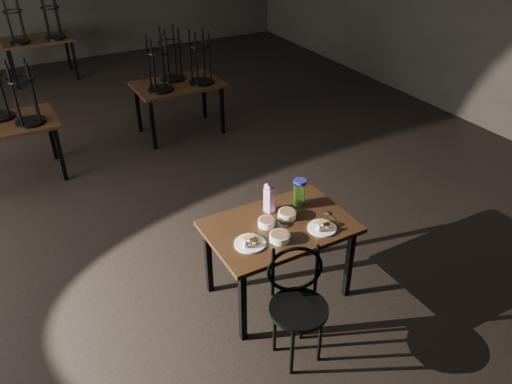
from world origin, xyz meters
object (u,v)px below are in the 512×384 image
juice_carton (269,198)px  bentwood_chair (297,297)px  main_table (279,232)px  water_bottle (299,192)px

juice_carton → bentwood_chair: size_ratio=0.31×
main_table → water_bottle: (0.31, 0.18, 0.20)m
juice_carton → water_bottle: (0.28, -0.03, -0.01)m
juice_carton → water_bottle: juice_carton is taller
main_table → water_bottle: 0.41m
bentwood_chair → water_bottle: bearing=77.9°
water_bottle → bentwood_chair: size_ratio=0.26×
main_table → juice_carton: size_ratio=4.11×
main_table → water_bottle: size_ratio=4.92×
water_bottle → bentwood_chair: (-0.52, -0.79, -0.32)m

